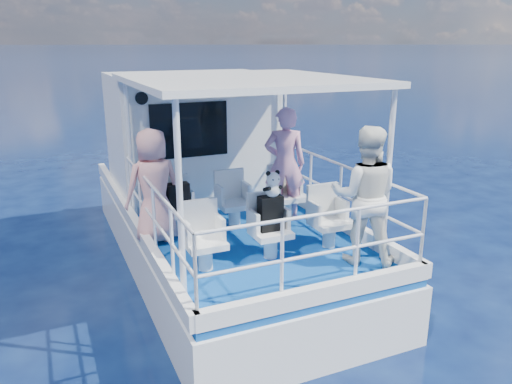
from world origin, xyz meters
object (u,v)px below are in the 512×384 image
panda (273,184)px  backpack_center (270,213)px  passenger_port_fwd (154,186)px  passenger_stbd_aft (365,196)px

panda → backpack_center: bearing=123.8°
passenger_port_fwd → passenger_stbd_aft: bearing=134.6°
panda → passenger_port_fwd: bearing=137.1°
passenger_port_fwd → panda: (1.27, -1.18, 0.20)m
passenger_port_fwd → passenger_stbd_aft: size_ratio=0.92×
passenger_port_fwd → panda: bearing=128.8°
passenger_stbd_aft → panda: passenger_stbd_aft is taller
passenger_stbd_aft → backpack_center: bearing=4.1°
passenger_port_fwd → passenger_stbd_aft: (2.29, -1.73, 0.07)m
passenger_stbd_aft → panda: (-1.02, 0.55, 0.13)m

